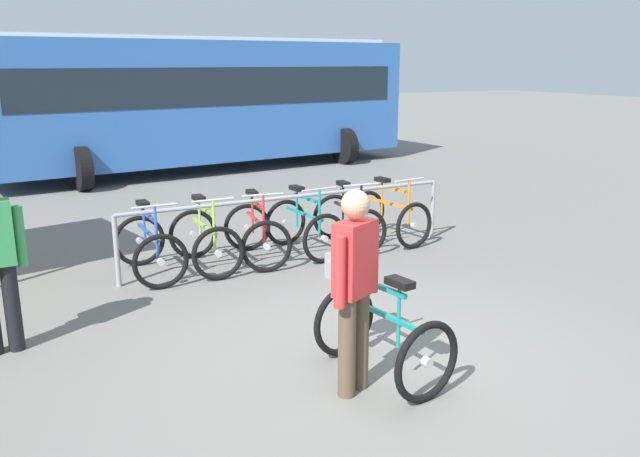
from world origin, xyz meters
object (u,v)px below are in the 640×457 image
Objects in this scene: racked_bike_black at (348,222)px; bus_distant at (204,96)px; racked_bike_red at (256,234)px; featured_bicycle at (373,318)px; racked_bike_teal at (304,227)px; racked_bike_blue at (149,248)px; person_with_featured_bike at (355,284)px; racked_bike_lime at (205,240)px; racked_bike_orange at (390,216)px.

bus_distant reaches higher than racked_bike_black.
featured_bicycle is at bearing -96.19° from racked_bike_red.
racked_bike_teal is at bearing -0.02° from racked_bike_red.
racked_bike_blue is 2.10m from racked_bike_teal.
racked_bike_red is 0.73× the size of person_with_featured_bike.
racked_bike_teal is (1.40, -0.00, 0.00)m from racked_bike_lime.
racked_bike_black and racked_bike_orange have the same top height.
racked_bike_black is 0.98× the size of racked_bike_orange.
featured_bicycle reaches higher than racked_bike_teal.
racked_bike_teal is 0.91× the size of featured_bicycle.
racked_bike_teal and racked_bike_orange have the same top height.
person_with_featured_bike reaches higher than racked_bike_blue.
racked_bike_red is at bearing 179.98° from racked_bike_black.
bus_distant is (-0.22, 7.62, 1.37)m from racked_bike_orange.
racked_bike_red is 2.10m from racked_bike_orange.
racked_bike_lime is 2.10m from racked_bike_black.
racked_bike_orange is (0.70, -0.00, 0.00)m from racked_bike_black.
racked_bike_red is at bearing 79.21° from person_with_featured_bike.
racked_bike_teal is (2.10, -0.00, 0.00)m from racked_bike_blue.
featured_bicycle is (1.03, -3.39, 0.12)m from racked_bike_blue.
racked_bike_lime is 0.93× the size of racked_bike_red.
racked_bike_red is at bearing -103.85° from bus_distant.
featured_bicycle is at bearing -126.04° from racked_bike_orange.
racked_bike_blue is at bearing 101.12° from person_with_featured_bike.
racked_bike_blue is 0.70m from racked_bike_lime.
racked_bike_black is at bearing -0.02° from racked_bike_red.
racked_bike_blue is 0.93× the size of racked_bike_orange.
racked_bike_orange is at bearing -88.34° from bus_distant.
bus_distant is at bearing 81.21° from racked_bike_teal.
featured_bicycle is at bearing -107.47° from racked_bike_teal.
racked_bike_black is 7.76m from bus_distant.
racked_bike_black is at bearing -0.01° from racked_bike_lime.
racked_bike_black is at bearing 59.98° from person_with_featured_bike.
person_with_featured_bike is at bearing -127.65° from racked_bike_orange.
racked_bike_red is 0.12× the size of bus_distant.
racked_bike_blue and racked_bike_teal have the same top height.
bus_distant reaches higher than racked_bike_red.
racked_bike_orange is (2.10, -0.00, 0.00)m from racked_bike_red.
featured_bicycle is at bearing -84.41° from racked_bike_lime.
racked_bike_orange is at bearing -0.01° from racked_bike_blue.
racked_bike_black is 3.83m from featured_bicycle.
racked_bike_blue is 3.72m from person_with_featured_bike.
person_with_featured_bike is 0.16× the size of bus_distant.
bus_distant is (3.28, 7.62, 1.37)m from racked_bike_blue.
person_with_featured_bike is (-2.09, -3.62, 0.54)m from racked_bike_black.
racked_bike_orange is at bearing 53.96° from featured_bicycle.
person_with_featured_bike is (0.01, -3.62, 0.54)m from racked_bike_lime.
racked_bike_teal is 0.97× the size of racked_bike_orange.
person_with_featured_bike is at bearing -102.87° from bus_distant.
racked_bike_teal is 7.83m from bus_distant.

